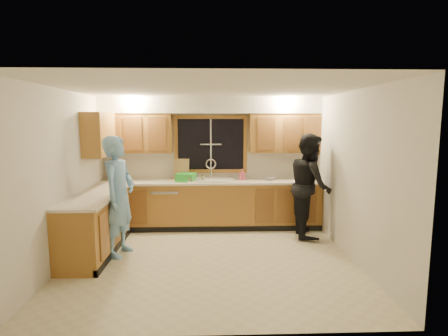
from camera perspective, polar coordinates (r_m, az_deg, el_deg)
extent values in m
plane|color=beige|center=(5.42, -2.13, -14.59)|extent=(4.20, 4.20, 0.00)
plane|color=white|center=(5.04, -2.28, 12.76)|extent=(4.20, 4.20, 0.00)
plane|color=beige|center=(6.97, -2.16, 1.01)|extent=(4.20, 0.00, 4.20)
plane|color=beige|center=(5.51, -24.63, -1.41)|extent=(0.00, 3.80, 3.80)
plane|color=beige|center=(5.49, 20.28, -1.21)|extent=(0.00, 3.80, 3.80)
cube|color=#A67130|center=(6.81, -2.13, -6.06)|extent=(4.20, 0.60, 0.88)
cube|color=#A67130|center=(5.89, -20.16, -8.70)|extent=(0.60, 1.90, 0.88)
cube|color=beige|center=(6.70, -2.15, -2.27)|extent=(4.20, 0.63, 0.04)
cube|color=beige|center=(5.78, -20.22, -4.32)|extent=(0.63, 1.90, 0.04)
cube|color=#A67130|center=(6.91, -14.14, 5.52)|extent=(1.35, 0.33, 0.75)
cube|color=#A67130|center=(6.90, 9.79, 5.64)|extent=(1.35, 0.33, 0.75)
cube|color=#A67130|center=(6.45, -19.74, 5.18)|extent=(0.33, 0.90, 0.75)
cube|color=white|center=(6.75, -2.21, 10.16)|extent=(4.20, 0.35, 0.30)
cube|color=black|center=(6.93, -2.17, 3.89)|extent=(1.30, 0.01, 1.00)
cube|color=#A67130|center=(6.91, -2.19, 8.31)|extent=(1.44, 0.03, 0.07)
cube|color=#A67130|center=(6.97, -2.15, -0.51)|extent=(1.44, 0.03, 0.07)
cube|color=#A67130|center=(6.95, -7.84, 3.83)|extent=(0.07, 0.03, 1.00)
cube|color=#A67130|center=(6.95, 3.50, 3.89)|extent=(0.07, 0.03, 1.00)
cube|color=white|center=(6.71, -2.15, -1.99)|extent=(0.86, 0.52, 0.03)
cube|color=white|center=(6.73, -3.93, -2.75)|extent=(0.38, 0.42, 0.18)
cube|color=white|center=(6.73, -0.36, -2.74)|extent=(0.38, 0.42, 0.18)
cylinder|color=silver|center=(6.89, -2.15, -0.49)|extent=(0.04, 0.04, 0.28)
torus|color=silver|center=(6.87, -2.16, 0.67)|extent=(0.21, 0.03, 0.21)
cube|color=silver|center=(6.86, -9.29, -6.31)|extent=(0.60, 0.56, 0.82)
cube|color=silver|center=(5.37, -22.07, -10.24)|extent=(0.58, 0.75, 0.90)
imported|color=#75ABDD|center=(5.56, -16.79, -4.44)|extent=(0.58, 0.75, 1.83)
imported|color=black|center=(6.42, 13.85, -2.73)|extent=(0.76, 0.94, 1.84)
cube|color=brown|center=(7.00, -17.14, -1.02)|extent=(0.14, 0.12, 0.24)
cube|color=tan|center=(6.93, -6.97, -0.15)|extent=(0.31, 0.13, 0.40)
cube|color=green|center=(6.67, -6.24, -1.51)|extent=(0.39, 0.38, 0.15)
imported|color=#E55779|center=(6.83, 2.98, -1.04)|extent=(0.12, 0.12, 0.21)
imported|color=silver|center=(6.86, 7.53, -1.71)|extent=(0.28, 0.28, 0.05)
cylinder|color=#BFB393|center=(6.50, -5.59, -1.92)|extent=(0.06, 0.06, 0.11)
cylinder|color=#BFB393|center=(6.59, -3.41, -1.70)|extent=(0.08, 0.08, 0.13)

